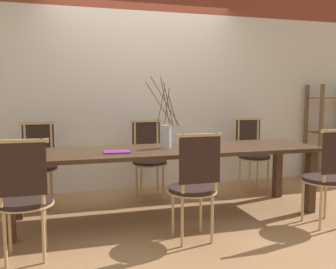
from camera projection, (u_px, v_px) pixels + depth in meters
name	position (u px, v px, depth m)	size (l,w,h in m)	color
ground_plane	(168.00, 215.00, 4.02)	(16.00, 16.00, 0.00)	#9E7047
wall_rear	(142.00, 71.00, 5.06)	(12.00, 0.06, 3.20)	beige
dining_table	(168.00, 156.00, 3.95)	(3.27, 0.86, 0.72)	#422B1C
chair_near_leftend	(24.00, 195.00, 2.87)	(0.44, 0.44, 0.97)	black
chair_near_left	(194.00, 183.00, 3.25)	(0.44, 0.44, 0.97)	black
chair_near_center	(328.00, 174.00, 3.64)	(0.44, 0.44, 0.97)	black
chair_far_leftend	(38.00, 162.00, 4.30)	(0.44, 0.44, 0.97)	black
chair_far_left	(149.00, 156.00, 4.66)	(0.44, 0.44, 0.97)	black
chair_far_center	(252.00, 151.00, 5.06)	(0.44, 0.44, 0.97)	black
vase_centerpiece	(166.00, 135.00, 3.95)	(0.35, 0.32, 0.75)	#B2BCC1
book_stack	(117.00, 152.00, 3.68)	(0.27, 0.20, 0.01)	#842D8C
shelving_rack	(331.00, 132.00, 5.71)	(0.68, 0.39, 1.44)	brown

